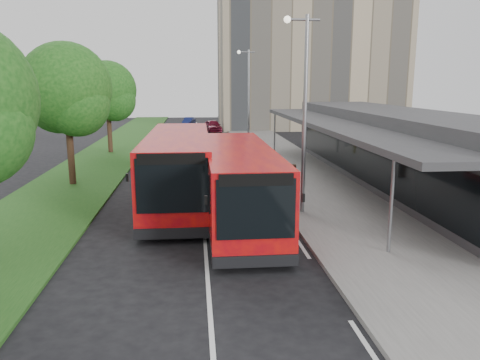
# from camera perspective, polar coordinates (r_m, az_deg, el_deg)

# --- Properties ---
(ground) EXTENTS (120.00, 120.00, 0.00)m
(ground) POSITION_cam_1_polar(r_m,az_deg,el_deg) (17.74, -4.37, -6.42)
(ground) COLOR black
(ground) RESTS_ON ground
(pavement) EXTENTS (5.00, 80.00, 0.15)m
(pavement) POSITION_cam_1_polar(r_m,az_deg,el_deg) (37.78, 4.09, 3.45)
(pavement) COLOR slate
(pavement) RESTS_ON ground
(grass_verge) EXTENTS (5.00, 80.00, 0.10)m
(grass_verge) POSITION_cam_1_polar(r_m,az_deg,el_deg) (37.86, -15.72, 3.01)
(grass_verge) COLOR #1B4A17
(grass_verge) RESTS_ON ground
(lane_centre_line) EXTENTS (0.12, 70.00, 0.01)m
(lane_centre_line) POSITION_cam_1_polar(r_m,az_deg,el_deg) (32.33, -4.96, 1.90)
(lane_centre_line) COLOR silver
(lane_centre_line) RESTS_ON ground
(kerb_dashes) EXTENTS (0.12, 56.00, 0.01)m
(kerb_dashes) POSITION_cam_1_polar(r_m,az_deg,el_deg) (36.45, 0.16, 3.06)
(kerb_dashes) COLOR silver
(kerb_dashes) RESTS_ON ground
(office_block) EXTENTS (22.00, 12.00, 18.00)m
(office_block) POSITION_cam_1_polar(r_m,az_deg,el_deg) (60.66, 8.36, 14.94)
(office_block) COLOR tan
(office_block) RESTS_ON ground
(station_building) EXTENTS (7.70, 26.00, 4.00)m
(station_building) POSITION_cam_1_polar(r_m,az_deg,el_deg) (27.46, 18.49, 3.87)
(station_building) COLOR #2E2E31
(station_building) RESTS_ON ground
(tree_mid) EXTENTS (4.77, 4.77, 7.67)m
(tree_mid) POSITION_cam_1_polar(r_m,az_deg,el_deg) (26.77, -20.41, 9.81)
(tree_mid) COLOR #311F13
(tree_mid) RESTS_ON ground
(tree_far) EXTENTS (4.52, 4.52, 7.24)m
(tree_far) POSITION_cam_1_polar(r_m,az_deg,el_deg) (38.51, -15.86, 10.07)
(tree_far) COLOR #311F13
(tree_far) RESTS_ON ground
(lamp_post_near) EXTENTS (1.44, 0.28, 8.00)m
(lamp_post_near) POSITION_cam_1_polar(r_m,az_deg,el_deg) (19.38, 7.69, 9.27)
(lamp_post_near) COLOR gray
(lamp_post_near) RESTS_ON pavement
(lamp_post_far) EXTENTS (1.44, 0.28, 8.00)m
(lamp_post_far) POSITION_cam_1_polar(r_m,az_deg,el_deg) (39.11, 0.93, 10.59)
(lamp_post_far) COLOR gray
(lamp_post_far) RESTS_ON pavement
(bus_main) EXTENTS (2.93, 10.79, 3.05)m
(bus_main) POSITION_cam_1_polar(r_m,az_deg,el_deg) (18.66, -0.18, -0.50)
(bus_main) COLOR red
(bus_main) RESTS_ON ground
(bus_second) EXTENTS (3.12, 11.52, 3.25)m
(bus_second) POSITION_cam_1_polar(r_m,az_deg,el_deg) (21.63, -7.46, 1.39)
(bus_second) COLOR red
(bus_second) RESTS_ON ground
(litter_bin) EXTENTS (0.60, 0.60, 0.83)m
(litter_bin) POSITION_cam_1_polar(r_m,az_deg,el_deg) (26.73, 6.35, 1.00)
(litter_bin) COLOR #352015
(litter_bin) RESTS_ON pavement
(bollard) EXTENTS (0.19, 0.19, 1.08)m
(bollard) POSITION_cam_1_polar(r_m,az_deg,el_deg) (35.71, 2.77, 3.97)
(bollard) COLOR yellow
(bollard) RESTS_ON pavement
(car_near) EXTENTS (2.23, 4.24, 1.38)m
(car_near) POSITION_cam_1_polar(r_m,az_deg,el_deg) (53.97, -3.34, 6.62)
(car_near) COLOR #570C1E
(car_near) RESTS_ON ground
(car_far) EXTENTS (1.82, 3.42, 1.07)m
(car_far) POSITION_cam_1_polar(r_m,az_deg,el_deg) (62.31, -6.26, 7.12)
(car_far) COLOR navy
(car_far) RESTS_ON ground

